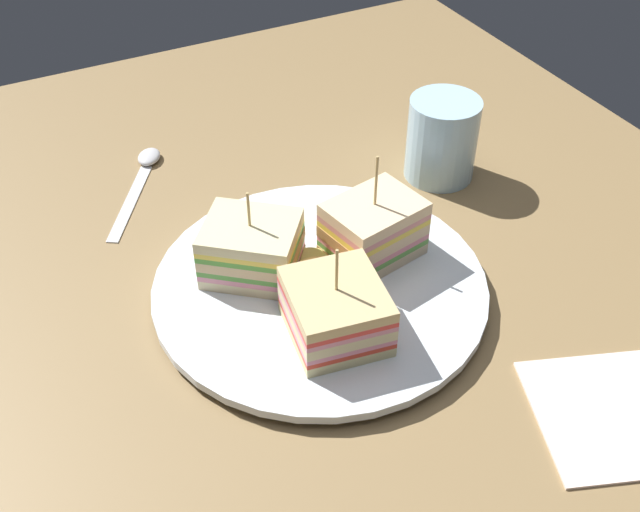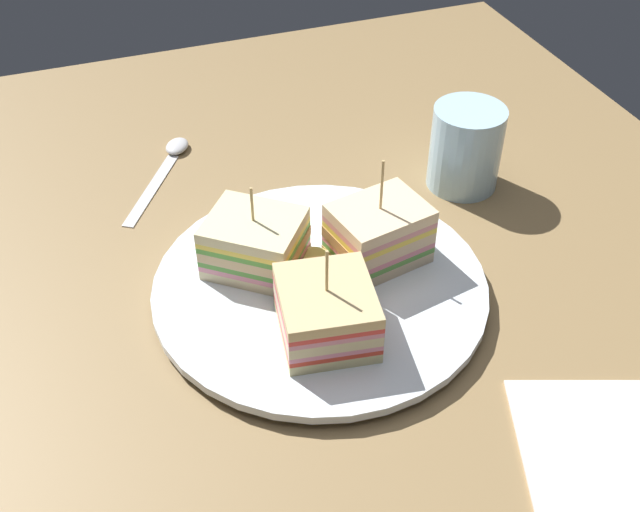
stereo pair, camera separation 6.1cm
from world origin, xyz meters
The scene contains 9 objects.
ground_plane centered at (0.00, 0.00, -0.90)cm, with size 104.18×90.92×1.80cm, color olive.
plate centered at (0.00, 0.00, 0.90)cm, with size 29.15×29.15×1.49cm.
sandwich_wedge_0 centered at (1.30, -5.92, 4.26)cm, with size 7.57×9.08×10.41cm.
sandwich_wedge_1 centered at (4.04, 4.52, 4.01)cm, with size 10.20×10.43×8.44cm.
sandwich_wedge_2 centered at (-5.84, 1.60, 3.86)cm, with size 9.06×8.46×8.72cm.
chip_pile centered at (0.88, -0.27, 2.39)cm, with size 6.44×5.21×1.98cm.
spoon centered at (25.16, 8.26, 0.37)cm, with size 14.32×9.89×1.00cm.
napkin centered at (-21.98, -14.27, 0.25)cm, with size 11.56×13.07×0.50cm, color silver.
drinking_glass centered at (10.91, -19.70, 3.71)cm, with size 7.29×7.29×8.71cm.
Camera 2 is at (-46.34, 16.92, 46.89)cm, focal length 43.30 mm.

